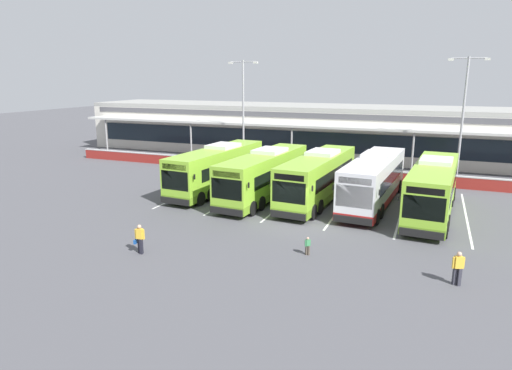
{
  "coord_description": "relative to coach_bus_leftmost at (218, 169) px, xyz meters",
  "views": [
    {
      "loc": [
        7.9,
        -26.3,
        9.22
      ],
      "look_at": [
        -3.82,
        3.0,
        1.6
      ],
      "focal_mm": 31.17,
      "sensor_mm": 36.0,
      "label": 1
    }
  ],
  "objects": [
    {
      "name": "pedestrian_in_dark_coat",
      "position": [
        18.07,
        -11.89,
        -0.91
      ],
      "size": [
        0.53,
        0.33,
        1.62
      ],
      "color": "#33333D",
      "rests_on": "ground"
    },
    {
      "name": "bay_stripe_centre",
      "position": [
        10.7,
        -0.33,
        -1.78
      ],
      "size": [
        0.14,
        13.0,
        0.01
      ],
      "primitive_type": "cube",
      "color": "silver",
      "rests_on": "ground"
    },
    {
      "name": "red_barrier_wall",
      "position": [
        8.6,
        8.17,
        -1.23
      ],
      "size": [
        60.0,
        0.4,
        1.1
      ],
      "color": "maroon",
      "rests_on": "ground"
    },
    {
      "name": "coach_bus_leftmost",
      "position": [
        0.0,
        0.0,
        0.0
      ],
      "size": [
        3.63,
        12.3,
        3.78
      ],
      "color": "#8CC633",
      "rests_on": "ground"
    },
    {
      "name": "lamp_post_centre",
      "position": [
        18.76,
        10.06,
        4.5
      ],
      "size": [
        3.24,
        0.28,
        11.0
      ],
      "color": "#9E9EA3",
      "rests_on": "ground"
    },
    {
      "name": "bay_stripe_far_west",
      "position": [
        -1.9,
        -0.33,
        -1.78
      ],
      "size": [
        0.14,
        13.0,
        0.01
      ],
      "primitive_type": "cube",
      "color": "silver",
      "rests_on": "ground"
    },
    {
      "name": "coach_bus_rightmost",
      "position": [
        16.81,
        -0.74,
        0.0
      ],
      "size": [
        3.63,
        12.3,
        3.78
      ],
      "color": "#8CC633",
      "rests_on": "ground"
    },
    {
      "name": "lamp_post_west",
      "position": [
        -2.34,
        10.89,
        4.5
      ],
      "size": [
        3.24,
        0.28,
        11.0
      ],
      "color": "#9E9EA3",
      "rests_on": "ground"
    },
    {
      "name": "ground_plane",
      "position": [
        8.6,
        -6.33,
        -1.79
      ],
      "size": [
        200.0,
        200.0,
        0.0
      ],
      "primitive_type": "plane",
      "color": "#4C4C51"
    },
    {
      "name": "bay_stripe_east",
      "position": [
        19.1,
        -0.33,
        -1.78
      ],
      "size": [
        0.14,
        13.0,
        0.01
      ],
      "primitive_type": "cube",
      "color": "silver",
      "rests_on": "ground"
    },
    {
      "name": "coach_bus_left_centre",
      "position": [
        4.55,
        -0.9,
        0.0
      ],
      "size": [
        3.63,
        12.3,
        3.78
      ],
      "color": "#8CC633",
      "rests_on": "ground"
    },
    {
      "name": "coach_bus_centre",
      "position": [
        8.64,
        -0.21,
        0.0
      ],
      "size": [
        3.63,
        12.3,
        3.78
      ],
      "color": "#8CC633",
      "rests_on": "ground"
    },
    {
      "name": "bay_stripe_west",
      "position": [
        2.3,
        -0.33,
        -1.78
      ],
      "size": [
        0.14,
        13.0,
        0.01
      ],
      "primitive_type": "cube",
      "color": "silver",
      "rests_on": "ground"
    },
    {
      "name": "pedestrian_with_handbag",
      "position": [
        2.36,
        -14.09,
        -0.93
      ],
      "size": [
        0.64,
        0.31,
        1.62
      ],
      "color": "black",
      "rests_on": "ground"
    },
    {
      "name": "bay_stripe_mid_west",
      "position": [
        6.5,
        -0.33,
        -1.78
      ],
      "size": [
        0.14,
        13.0,
        0.01
      ],
      "primitive_type": "cube",
      "color": "silver",
      "rests_on": "ground"
    },
    {
      "name": "pedestrian_child",
      "position": [
        10.81,
        -10.98,
        -1.24
      ],
      "size": [
        0.28,
        0.28,
        1.0
      ],
      "color": "#4C4238",
      "rests_on": "ground"
    },
    {
      "name": "coach_bus_right_centre",
      "position": [
        12.72,
        0.33,
        0.0
      ],
      "size": [
        3.63,
        12.3,
        3.78
      ],
      "color": "silver",
      "rests_on": "ground"
    },
    {
      "name": "bay_stripe_mid_east",
      "position": [
        14.9,
        -0.33,
        -1.78
      ],
      "size": [
        0.14,
        13.0,
        0.01
      ],
      "primitive_type": "cube",
      "color": "silver",
      "rests_on": "ground"
    },
    {
      "name": "terminal_building",
      "position": [
        8.6,
        20.58,
        1.23
      ],
      "size": [
        70.0,
        13.0,
        6.0
      ],
      "color": "beige",
      "rests_on": "ground"
    }
  ]
}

